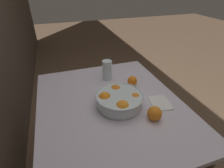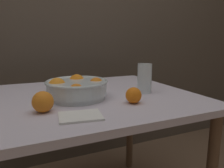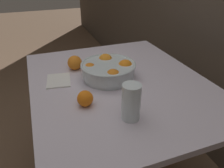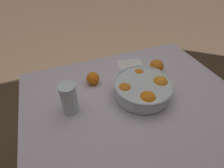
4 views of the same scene
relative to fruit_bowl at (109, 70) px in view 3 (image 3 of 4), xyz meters
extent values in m
cube|color=silver|center=(0.05, 0.04, -0.06)|extent=(1.07, 0.90, 0.03)
cylinder|color=brown|center=(-0.43, -0.35, -0.43)|extent=(0.05, 0.05, 0.70)
cylinder|color=brown|center=(-0.43, 0.43, -0.43)|extent=(0.05, 0.05, 0.70)
cylinder|color=silver|center=(0.00, 0.00, -0.04)|extent=(0.26, 0.26, 0.02)
cylinder|color=silver|center=(0.00, 0.00, 0.00)|extent=(0.28, 0.28, 0.06)
torus|color=silver|center=(0.00, 0.00, 0.03)|extent=(0.29, 0.29, 0.01)
sphere|color=orange|center=(0.09, -0.01, 0.01)|extent=(0.07, 0.07, 0.07)
sphere|color=orange|center=(0.02, 0.08, 0.01)|extent=(0.08, 0.08, 0.08)
sphere|color=orange|center=(-0.09, 0.01, 0.01)|extent=(0.08, 0.08, 0.08)
sphere|color=orange|center=(-0.03, -0.09, 0.01)|extent=(0.07, 0.07, 0.07)
cylinder|color=#F4A314|center=(0.35, -0.03, 0.00)|extent=(0.07, 0.07, 0.10)
cylinder|color=silver|center=(0.35, -0.03, 0.03)|extent=(0.07, 0.07, 0.15)
sphere|color=orange|center=(-0.17, -0.15, -0.01)|extent=(0.08, 0.08, 0.08)
sphere|color=orange|center=(0.20, -0.18, -0.01)|extent=(0.07, 0.07, 0.07)
cube|color=white|center=(-0.06, -0.26, -0.05)|extent=(0.17, 0.14, 0.01)
camera|label=1|loc=(-0.80, 0.31, 0.64)|focal=28.00mm
camera|label=2|loc=(-0.26, -0.98, 0.22)|focal=35.00mm
camera|label=3|loc=(0.98, -0.34, 0.50)|focal=35.00mm
camera|label=4|loc=(0.37, 0.53, 0.58)|focal=28.00mm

